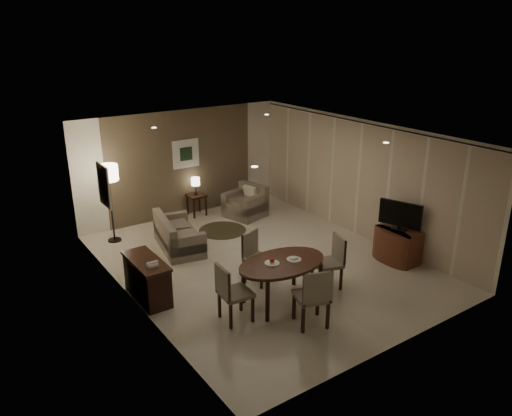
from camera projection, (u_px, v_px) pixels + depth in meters
room_shell at (250, 196)px, 10.18m from camera, size 5.50×7.00×2.70m
taupe_accent at (182, 164)px, 12.56m from camera, size 3.96×0.03×2.70m
curtain_wall at (358, 180)px, 11.30m from camera, size 0.08×6.70×2.58m
curtain_rod at (363, 122)px, 10.85m from camera, size 0.03×6.80×0.03m
art_back_frame at (186, 154)px, 12.51m from camera, size 0.72×0.03×0.72m
art_back_canvas at (186, 154)px, 12.50m from camera, size 0.34×0.01×0.34m
art_left_frame at (104, 186)px, 9.18m from camera, size 0.03×0.60×0.80m
art_left_canvas at (104, 186)px, 9.18m from camera, size 0.01×0.46×0.64m
downlight_nl at (255, 167)px, 7.27m from camera, size 0.10×0.10×0.01m
downlight_nr at (386, 143)px, 8.76m from camera, size 0.10×0.10×0.01m
downlight_fl at (154, 128)px, 10.06m from camera, size 0.10×0.10×0.01m
downlight_fr at (267, 115)px, 11.55m from camera, size 0.10×0.10×0.01m
console_desk at (147, 279)px, 8.88m from camera, size 0.48×1.20×0.75m
telephone at (152, 264)px, 8.50m from camera, size 0.20×0.14×0.09m
tv_cabinet at (398, 245)px, 10.33m from camera, size 0.48×0.90×0.70m
flat_tv at (400, 215)px, 10.09m from camera, size 0.36×0.85×0.60m
dining_table at (282, 282)px, 8.75m from camera, size 1.66×1.04×0.78m
chair_near at (311, 295)px, 8.04m from camera, size 0.65×0.65×1.06m
chair_far at (259, 258)px, 9.41m from camera, size 0.60×0.60×0.98m
chair_left at (236, 292)px, 8.17m from camera, size 0.53×0.53×1.02m
chair_right at (327, 263)px, 9.22m from camera, size 0.60×0.60×1.00m
plate_a at (272, 263)px, 8.56m from camera, size 0.26×0.26×0.02m
plate_b at (294, 259)px, 8.69m from camera, size 0.26×0.26×0.02m
fruit_apple at (272, 260)px, 8.54m from camera, size 0.09×0.09×0.09m
napkin at (294, 258)px, 8.68m from camera, size 0.12×0.08×0.03m
round_rug at (222, 230)px, 11.96m from camera, size 1.13×1.13×0.01m
sofa at (179, 233)px, 10.90m from camera, size 1.68×1.06×0.73m
armchair at (245, 202)px, 12.73m from camera, size 1.05×1.08×0.80m
side_table at (197, 205)px, 12.86m from camera, size 0.43×0.43×0.55m
table_lamp at (196, 185)px, 12.69m from camera, size 0.22×0.22×0.50m
floor_lamp at (111, 204)px, 11.09m from camera, size 0.45×0.45×1.79m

